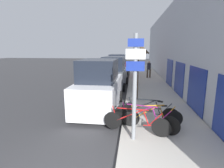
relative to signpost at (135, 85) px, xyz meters
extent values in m
plane|color=#333335|center=(-1.43, 8.66, -1.92)|extent=(80.00, 80.00, 0.00)
cube|color=#ADA89E|center=(1.17, 11.46, -1.84)|extent=(3.20, 32.00, 0.15)
cube|color=#B2B7C1|center=(2.92, 11.46, 1.33)|extent=(0.20, 32.00, 6.50)
cube|color=navy|center=(2.80, 3.00, -0.76)|extent=(0.03, 2.14, 2.01)
cube|color=navy|center=(2.80, 6.01, -0.76)|extent=(0.03, 2.14, 2.01)
cube|color=navy|center=(2.80, 9.03, -0.76)|extent=(0.03, 2.14, 2.01)
cylinder|color=gray|center=(0.00, 0.01, -0.14)|extent=(0.13, 0.13, 3.26)
cube|color=navy|center=(0.00, -0.06, 1.23)|extent=(0.46, 0.02, 0.23)
cube|color=white|center=(0.00, -0.06, 0.91)|extent=(0.57, 0.02, 0.29)
cube|color=navy|center=(0.00, -0.06, 0.56)|extent=(0.54, 0.02, 0.28)
cylinder|color=black|center=(-0.74, 0.63, -1.45)|extent=(0.63, 0.18, 0.64)
cylinder|color=black|center=(0.89, 0.24, -1.45)|extent=(0.63, 0.18, 0.64)
cylinder|color=red|center=(-0.13, 0.49, -1.15)|extent=(0.92, 0.25, 0.53)
cylinder|color=red|center=(-0.05, 0.47, -0.93)|extent=(1.07, 0.29, 0.08)
cylinder|color=red|center=(0.40, 0.36, -1.18)|extent=(0.20, 0.08, 0.46)
cylinder|color=red|center=(0.61, 0.31, -1.42)|extent=(0.58, 0.17, 0.08)
cylinder|color=red|center=(0.69, 0.29, -1.20)|extent=(0.44, 0.13, 0.51)
cylinder|color=red|center=(-0.66, 0.61, -1.18)|extent=(0.20, 0.08, 0.55)
cube|color=black|center=(0.49, 0.34, -0.93)|extent=(0.21, 0.12, 0.04)
cylinder|color=#99999E|center=(-0.58, 0.59, -0.91)|extent=(0.13, 0.43, 0.02)
cylinder|color=black|center=(-0.41, 1.03, -1.44)|extent=(0.63, 0.27, 0.66)
cylinder|color=black|center=(1.20, 0.40, -1.44)|extent=(0.63, 0.27, 0.66)
cylinder|color=#8C1E72|center=(0.19, 0.79, -1.13)|extent=(0.91, 0.39, 0.54)
cylinder|color=#8C1E72|center=(0.28, 0.76, -0.90)|extent=(1.06, 0.44, 0.09)
cylinder|color=#8C1E72|center=(0.72, 0.59, -1.15)|extent=(0.21, 0.11, 0.48)
cylinder|color=#8C1E72|center=(0.92, 0.51, -1.41)|extent=(0.58, 0.25, 0.08)
cylinder|color=#8C1E72|center=(1.00, 0.48, -1.18)|extent=(0.43, 0.19, 0.53)
cylinder|color=#8C1E72|center=(-0.33, 1.00, -1.15)|extent=(0.20, 0.10, 0.57)
cube|color=black|center=(0.80, 0.55, -0.90)|extent=(0.22, 0.15, 0.04)
cylinder|color=#99999E|center=(-0.25, 0.96, -0.87)|extent=(0.18, 0.42, 0.02)
cylinder|color=black|center=(-0.08, 0.93, -1.46)|extent=(0.62, 0.09, 0.62)
cylinder|color=black|center=(1.48, 1.07, -1.46)|extent=(0.62, 0.09, 0.62)
cylinder|color=orange|center=(0.50, 0.98, -1.17)|extent=(0.88, 0.11, 0.51)
cylinder|color=orange|center=(0.58, 0.99, -0.96)|extent=(1.02, 0.13, 0.08)
cylinder|color=orange|center=(1.01, 1.03, -1.20)|extent=(0.19, 0.05, 0.44)
cylinder|color=orange|center=(1.21, 1.05, -1.43)|extent=(0.55, 0.08, 0.07)
cylinder|color=orange|center=(1.29, 1.05, -1.22)|extent=(0.42, 0.07, 0.50)
cylinder|color=orange|center=(-0.01, 0.94, -1.20)|extent=(0.19, 0.05, 0.53)
cube|color=black|center=(1.09, 1.03, -0.96)|extent=(0.21, 0.10, 0.04)
cylinder|color=#99999E|center=(0.07, 0.94, -0.93)|extent=(0.06, 0.44, 0.02)
cylinder|color=black|center=(-0.20, 1.77, -1.44)|extent=(0.64, 0.25, 0.66)
cylinder|color=black|center=(1.39, 1.23, -1.44)|extent=(0.64, 0.25, 0.66)
cylinder|color=black|center=(0.40, 1.57, -1.13)|extent=(0.90, 0.34, 0.54)
cylinder|color=black|center=(0.48, 1.54, -0.90)|extent=(1.05, 0.39, 0.09)
cylinder|color=black|center=(0.92, 1.39, -1.16)|extent=(0.20, 0.10, 0.47)
cylinder|color=black|center=(1.11, 1.32, -1.41)|extent=(0.57, 0.22, 0.08)
cylinder|color=black|center=(1.19, 1.29, -1.18)|extent=(0.43, 0.17, 0.53)
cylinder|color=black|center=(-0.12, 1.74, -1.16)|extent=(0.20, 0.10, 0.57)
cube|color=black|center=(1.00, 1.36, -0.90)|extent=(0.22, 0.14, 0.04)
cylinder|color=#99999E|center=(-0.04, 1.72, -0.88)|extent=(0.17, 0.42, 0.02)
cube|color=silver|center=(-1.67, 3.07, -1.08)|extent=(1.86, 4.38, 1.31)
cube|color=black|center=(-1.67, 2.90, 0.07)|extent=(1.66, 2.29, 1.00)
cylinder|color=black|center=(-2.57, 4.43, -1.60)|extent=(0.23, 0.64, 0.64)
cylinder|color=black|center=(-0.75, 4.41, -1.60)|extent=(0.23, 0.64, 0.64)
cylinder|color=black|center=(-2.59, 1.73, -1.60)|extent=(0.23, 0.64, 0.64)
cylinder|color=black|center=(-0.77, 1.71, -1.60)|extent=(0.23, 0.64, 0.64)
cube|color=#51565B|center=(-1.51, 8.23, -1.14)|extent=(1.89, 4.37, 1.22)
cube|color=black|center=(-1.51, 8.06, -0.03)|extent=(1.63, 2.30, 1.00)
cylinder|color=black|center=(-2.30, 9.60, -1.62)|extent=(0.25, 0.61, 0.60)
cylinder|color=black|center=(-0.60, 9.52, -1.62)|extent=(0.25, 0.61, 0.60)
cylinder|color=black|center=(-2.41, 6.93, -1.62)|extent=(0.25, 0.61, 0.60)
cylinder|color=black|center=(-0.71, 6.86, -1.62)|extent=(0.25, 0.61, 0.60)
cube|color=maroon|center=(-1.64, 13.24, -1.07)|extent=(1.94, 4.46, 1.35)
cube|color=black|center=(-1.65, 13.06, 0.05)|extent=(1.67, 2.35, 0.89)
cylinder|color=black|center=(-2.46, 14.63, -1.61)|extent=(0.25, 0.62, 0.61)
cylinder|color=black|center=(-0.71, 14.56, -1.61)|extent=(0.25, 0.62, 0.61)
cylinder|color=black|center=(-2.57, 11.91, -1.61)|extent=(0.25, 0.62, 0.61)
cylinder|color=black|center=(-0.82, 11.84, -1.61)|extent=(0.25, 0.62, 0.61)
cylinder|color=#4C3D2D|center=(1.63, 12.40, -1.36)|extent=(0.15, 0.15, 0.80)
cylinder|color=#4C3D2D|center=(1.36, 12.32, -1.36)|extent=(0.15, 0.15, 0.80)
cylinder|color=#26262D|center=(1.50, 12.36, -0.64)|extent=(0.37, 0.37, 0.64)
sphere|color=tan|center=(1.50, 12.36, -0.22)|extent=(0.22, 0.22, 0.22)
cylinder|color=brown|center=(0.14, 4.48, -0.48)|extent=(0.21, 0.21, 2.57)
cylinder|color=brown|center=(0.48, 4.82, 1.11)|extent=(0.76, 0.77, 0.68)
cylinder|color=brown|center=(0.42, 4.78, 1.10)|extent=(0.65, 0.69, 0.65)
cylinder|color=brown|center=(0.32, 4.66, 1.13)|extent=(0.45, 0.46, 0.71)
camera|label=1|loc=(-0.06, -5.16, 1.06)|focal=28.00mm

